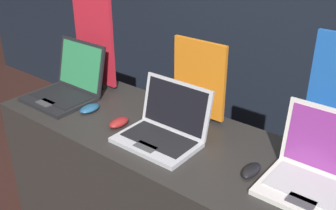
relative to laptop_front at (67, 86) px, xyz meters
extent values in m
cube|color=black|center=(0.00, -0.07, -0.06)|extent=(0.35, 0.28, 0.02)
cube|color=black|center=(0.00, -0.05, -0.05)|extent=(0.31, 0.19, 0.00)
cube|color=#3F3F42|center=(0.00, -0.15, -0.05)|extent=(0.10, 0.06, 0.00)
cube|color=black|center=(0.00, 0.11, 0.09)|extent=(0.35, 0.08, 0.27)
cube|color=#2D7F4C|center=(0.00, 0.10, 0.09)|extent=(0.31, 0.06, 0.24)
ellipsoid|color=navy|center=(0.22, -0.04, -0.05)|extent=(0.07, 0.12, 0.03)
cube|color=black|center=(0.00, 0.22, -0.06)|extent=(0.16, 0.07, 0.02)
cube|color=red|center=(0.00, 0.22, 0.22)|extent=(0.29, 0.02, 0.52)
cube|color=#B7B7BC|center=(0.70, -0.08, -0.06)|extent=(0.36, 0.23, 0.02)
cube|color=black|center=(0.70, -0.06, -0.05)|extent=(0.32, 0.16, 0.00)
cube|color=#3F3F42|center=(0.70, -0.15, -0.05)|extent=(0.10, 0.05, 0.00)
cube|color=#B7B7BC|center=(0.70, 0.07, 0.07)|extent=(0.36, 0.06, 0.23)
cube|color=black|center=(0.70, 0.06, 0.07)|extent=(0.33, 0.05, 0.20)
ellipsoid|color=maroon|center=(0.45, -0.06, -0.05)|extent=(0.06, 0.11, 0.04)
cube|color=black|center=(0.70, 0.25, -0.06)|extent=(0.16, 0.07, 0.02)
cube|color=orange|center=(0.70, 0.25, 0.14)|extent=(0.28, 0.02, 0.37)
cube|color=silver|center=(1.36, 0.00, -0.06)|extent=(0.35, 0.27, 0.02)
cube|color=#B7B7B7|center=(1.36, 0.02, -0.05)|extent=(0.31, 0.19, 0.00)
cube|color=#3F3F42|center=(1.36, -0.08, -0.05)|extent=(0.10, 0.06, 0.00)
cube|color=silver|center=(1.36, 0.15, 0.08)|extent=(0.35, 0.04, 0.27)
cube|color=#8C338C|center=(1.36, 0.14, 0.09)|extent=(0.31, 0.03, 0.23)
ellipsoid|color=black|center=(1.13, -0.01, -0.05)|extent=(0.06, 0.12, 0.03)
cube|color=black|center=(1.36, 0.27, -0.06)|extent=(0.16, 0.07, 0.02)
camera|label=1|loc=(1.66, -1.20, 0.85)|focal=42.00mm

